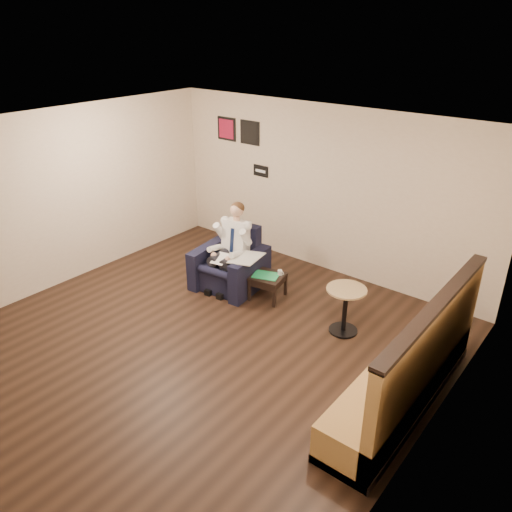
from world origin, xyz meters
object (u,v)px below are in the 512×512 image
Objects in this scene: green_folder at (266,275)px; coffee_mug at (280,272)px; smartphone at (274,272)px; cafe_table at (345,310)px; banquette at (405,351)px; side_table at (268,287)px; armchair at (229,259)px; seated_man at (224,252)px.

coffee_mug is (0.15, 0.16, 0.04)m from green_folder.
smartphone is 1.40m from cafe_table.
banquette is at bearing -23.35° from coffee_mug.
smartphone is (0.04, 0.17, -0.00)m from green_folder.
green_folder is 1.42m from cafe_table.
green_folder is at bearing -134.67° from coffee_mug.
coffee_mug is at bearing 45.33° from side_table.
green_folder is at bearing -134.67° from side_table.
armchair is 12.02× the size of coffee_mug.
armchair is 0.78m from side_table.
smartphone is at bearing 77.68° from green_folder.
armchair is 2.08× the size of side_table.
coffee_mug is at bearing 45.33° from green_folder.
green_folder reaches higher than side_table.
coffee_mug is 1.29m from cafe_table.
cafe_table is at bearing -9.38° from coffee_mug.
green_folder is (-0.02, -0.02, 0.20)m from side_table.
smartphone is 2.83m from banquette.
banquette reaches higher than green_folder.
seated_man is at bearing 167.60° from banquette.
armchair reaches higher than side_table.
smartphone is at bearing 174.54° from coffee_mug.
seated_man is 2.13m from cafe_table.
green_folder is 4.74× the size of coffee_mug.
side_table is at bearing -97.35° from smartphone.
banquette is 1.53m from cafe_table.
cafe_table is at bearing -2.16° from green_folder.
side_table is at bearing -0.18° from armchair.
side_table is at bearing -134.67° from coffee_mug.
side_table is 0.17× the size of banquette.
seated_man is (0.01, -0.12, 0.18)m from armchair.
side_table is 0.70× the size of cafe_table.
side_table is at bearing 45.33° from green_folder.
smartphone is at bearing 19.30° from seated_man.
seated_man is 10.81× the size of smartphone.
side_table is 5.79× the size of coffee_mug.
seated_man is 0.84m from smartphone.
seated_man is 2.75× the size of side_table.
cafe_table reaches higher than green_folder.
side_table is 1.41m from cafe_table.
armchair is 2.13m from cafe_table.
seated_man is at bearing -164.90° from green_folder.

